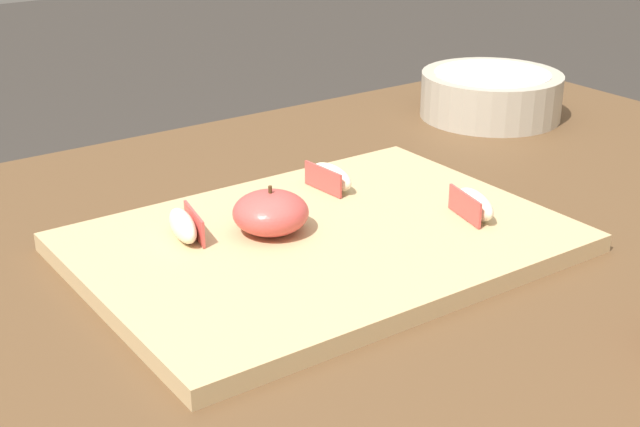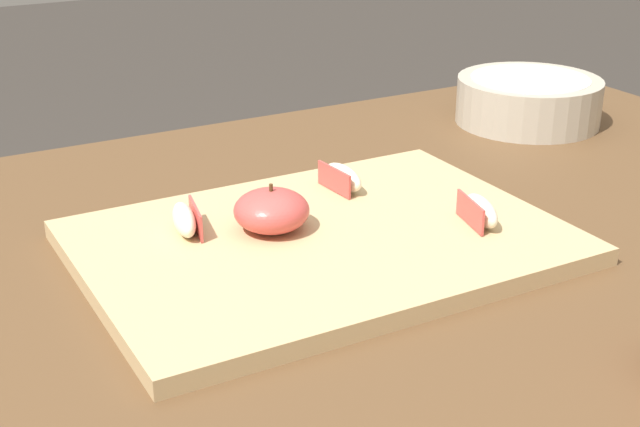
# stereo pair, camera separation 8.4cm
# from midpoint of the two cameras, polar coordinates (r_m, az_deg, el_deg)

# --- Properties ---
(dining_table) EXTENTS (1.42, 0.85, 0.76)m
(dining_table) POSITION_cam_midpoint_polar(r_m,az_deg,el_deg) (0.89, 1.37, -8.72)
(dining_table) COLOR brown
(dining_table) RESTS_ON ground_plane
(cutting_board) EXTENTS (0.45, 0.32, 0.02)m
(cutting_board) POSITION_cam_midpoint_polar(r_m,az_deg,el_deg) (0.85, 2.82, -1.84)
(cutting_board) COLOR tan
(cutting_board) RESTS_ON dining_table
(apple_half_skin_up) EXTENTS (0.07, 0.07, 0.05)m
(apple_half_skin_up) POSITION_cam_midpoint_polar(r_m,az_deg,el_deg) (0.85, -0.27, 0.13)
(apple_half_skin_up) COLOR #D14C47
(apple_half_skin_up) RESTS_ON cutting_board
(apple_wedge_left) EXTENTS (0.03, 0.06, 0.03)m
(apple_wedge_left) POSITION_cam_midpoint_polar(r_m,az_deg,el_deg) (0.95, 3.95, 2.24)
(apple_wedge_left) COLOR #F4EACC
(apple_wedge_left) RESTS_ON cutting_board
(apple_wedge_near_knife) EXTENTS (0.03, 0.06, 0.03)m
(apple_wedge_near_knife) POSITION_cam_midpoint_polar(r_m,az_deg,el_deg) (0.85, -5.77, -0.44)
(apple_wedge_near_knife) COLOR #F4EACC
(apple_wedge_near_knife) RESTS_ON cutting_board
(apple_wedge_front) EXTENTS (0.04, 0.06, 0.03)m
(apple_wedge_front) POSITION_cam_midpoint_polar(r_m,az_deg,el_deg) (0.88, 12.82, 0.11)
(apple_wedge_front) COLOR #F4EACC
(apple_wedge_front) RESTS_ON cutting_board
(ceramic_fruit_bowl) EXTENTS (0.19, 0.19, 0.06)m
(ceramic_fruit_bowl) POSITION_cam_midpoint_polar(r_m,az_deg,el_deg) (1.27, 14.98, 7.00)
(ceramic_fruit_bowl) COLOR #BCB29E
(ceramic_fruit_bowl) RESTS_ON dining_table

